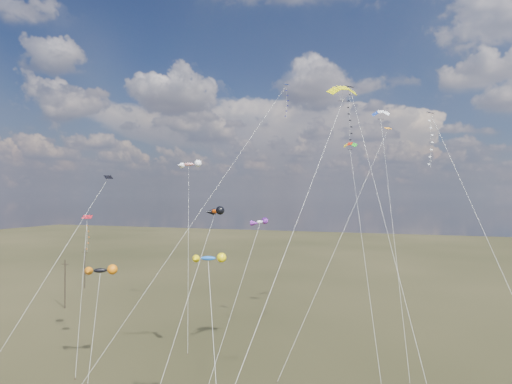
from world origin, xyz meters
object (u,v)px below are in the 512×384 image
(utility_pole_far, at_px, (85,268))
(parafoil_yellow, at_px, (342,89))
(diamond_black_high, at_px, (353,125))
(utility_pole_near, at_px, (65,283))
(novelty_black_orange, at_px, (100,271))

(utility_pole_far, distance_m, parafoil_yellow, 68.94)
(utility_pole_far, distance_m, diamond_black_high, 64.06)
(utility_pole_near, xyz_separation_m, diamond_black_high, (48.07, -7.25, 22.54))
(utility_pole_near, relative_size, novelty_black_orange, 0.71)
(diamond_black_high, distance_m, novelty_black_orange, 32.01)
(utility_pole_near, bearing_deg, diamond_black_high, -8.57)
(parafoil_yellow, bearing_deg, diamond_black_high, 92.33)
(utility_pole_far, bearing_deg, novelty_black_orange, -47.43)
(utility_pole_near, xyz_separation_m, utility_pole_far, (-8.00, 14.00, 0.00))
(utility_pole_far, bearing_deg, parafoil_yellow, -28.78)
(parafoil_yellow, bearing_deg, utility_pole_far, 151.22)
(utility_pole_near, distance_m, parafoil_yellow, 56.92)
(utility_pole_far, height_order, diamond_black_high, diamond_black_high)
(utility_pole_near, distance_m, utility_pole_far, 16.12)
(utility_pole_far, bearing_deg, utility_pole_near, -60.26)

